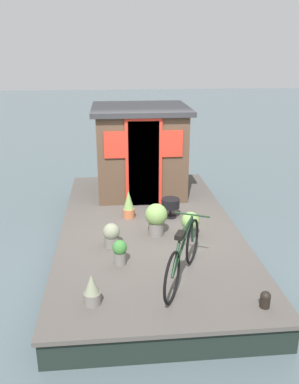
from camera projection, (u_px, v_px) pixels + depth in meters
The scene contains 12 objects.
ground_plane at pixel (148, 247), 7.38m from camera, with size 60.00×60.00×0.00m, color #4C5B60.
houseboat_deck at pixel (148, 236), 7.30m from camera, with size 5.90×3.09×0.45m.
houseboat_cabin at pixel (141, 150), 8.63m from camera, with size 1.88×2.00×1.86m.
bicycle at pixel (183, 255), 5.40m from camera, with size 1.57×0.79×0.80m.
potted_plant_thyme at pixel (120, 251), 5.86m from camera, with size 0.21×0.21×0.38m.
potted_plant_lavender at pixel (129, 205), 7.46m from camera, with size 0.22×0.22×0.53m.
potted_plant_basil at pixel (111, 235), 6.39m from camera, with size 0.27×0.27×0.39m.
potted_plant_succulent at pixel (156, 218), 6.74m from camera, with size 0.38×0.38×0.56m.
potted_plant_rosemary at pixel (92, 290), 4.94m from camera, with size 0.22×0.22×0.41m.
potted_plant_geranium at pixel (190, 223), 6.73m from camera, with size 0.31×0.31×0.43m.
charcoal_grill at pixel (170, 204), 7.48m from camera, with size 0.34×0.34×0.36m.
mooring_bollard at pixel (265, 299), 4.90m from camera, with size 0.13×0.13×0.22m.
Camera 1 is at (-6.58, 0.61, 3.44)m, focal length 37.64 mm.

